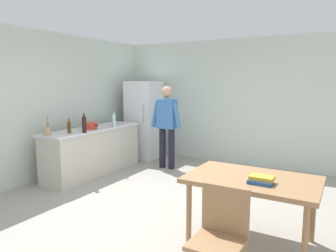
{
  "coord_description": "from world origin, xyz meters",
  "views": [
    {
      "loc": [
        2.27,
        -3.64,
        1.8
      ],
      "look_at": [
        -0.64,
        1.36,
        0.97
      ],
      "focal_mm": 33.46,
      "sensor_mm": 36.0,
      "label": 1
    }
  ],
  "objects_px": {
    "person": "(167,122)",
    "bottle_water_clear": "(114,121)",
    "refrigerator": "(144,120)",
    "bottle_wine_dark": "(84,124)",
    "utensil_jar": "(47,131)",
    "bottle_beer_brown": "(69,127)",
    "book_stack": "(261,180)",
    "cooking_pot": "(90,126)",
    "dining_table": "(252,184)",
    "chair": "(220,232)"
  },
  "relations": [
    {
      "from": "refrigerator",
      "to": "bottle_wine_dark",
      "type": "bearing_deg",
      "value": -85.85
    },
    {
      "from": "refrigerator",
      "to": "dining_table",
      "type": "relative_size",
      "value": 1.29
    },
    {
      "from": "bottle_water_clear",
      "to": "book_stack",
      "type": "bearing_deg",
      "value": -26.07
    },
    {
      "from": "person",
      "to": "bottle_water_clear",
      "type": "height_order",
      "value": "person"
    },
    {
      "from": "chair",
      "to": "bottle_wine_dark",
      "type": "xyz_separation_m",
      "value": [
        -3.15,
        1.6,
        0.51
      ]
    },
    {
      "from": "bottle_beer_brown",
      "to": "book_stack",
      "type": "relative_size",
      "value": 1.05
    },
    {
      "from": "dining_table",
      "to": "bottle_water_clear",
      "type": "distance_m",
      "value": 3.49
    },
    {
      "from": "refrigerator",
      "to": "bottle_wine_dark",
      "type": "height_order",
      "value": "refrigerator"
    },
    {
      "from": "refrigerator",
      "to": "bottle_water_clear",
      "type": "xyz_separation_m",
      "value": [
        0.14,
        -1.25,
        0.13
      ]
    },
    {
      "from": "refrigerator",
      "to": "bottle_water_clear",
      "type": "bearing_deg",
      "value": -83.41
    },
    {
      "from": "bottle_beer_brown",
      "to": "refrigerator",
      "type": "bearing_deg",
      "value": 88.85
    },
    {
      "from": "utensil_jar",
      "to": "person",
      "type": "bearing_deg",
      "value": 61.21
    },
    {
      "from": "dining_table",
      "to": "bottle_beer_brown",
      "type": "xyz_separation_m",
      "value": [
        -3.34,
        0.46,
        0.33
      ]
    },
    {
      "from": "bottle_wine_dark",
      "to": "dining_table",
      "type": "bearing_deg",
      "value": -11.39
    },
    {
      "from": "cooking_pot",
      "to": "book_stack",
      "type": "bearing_deg",
      "value": -18.3
    },
    {
      "from": "chair",
      "to": "bottle_beer_brown",
      "type": "xyz_separation_m",
      "value": [
        -3.34,
        1.43,
        0.47
      ]
    },
    {
      "from": "bottle_beer_brown",
      "to": "dining_table",
      "type": "bearing_deg",
      "value": -7.91
    },
    {
      "from": "utensil_jar",
      "to": "bottle_water_clear",
      "type": "relative_size",
      "value": 1.07
    },
    {
      "from": "chair",
      "to": "bottle_beer_brown",
      "type": "relative_size",
      "value": 3.5
    },
    {
      "from": "cooking_pot",
      "to": "book_stack",
      "type": "xyz_separation_m",
      "value": [
        3.51,
        -1.16,
        -0.17
      ]
    },
    {
      "from": "person",
      "to": "bottle_beer_brown",
      "type": "relative_size",
      "value": 6.54
    },
    {
      "from": "dining_table",
      "to": "bottle_wine_dark",
      "type": "height_order",
      "value": "bottle_wine_dark"
    },
    {
      "from": "dining_table",
      "to": "chair",
      "type": "bearing_deg",
      "value": -90.0
    },
    {
      "from": "bottle_water_clear",
      "to": "book_stack",
      "type": "distance_m",
      "value": 3.67
    },
    {
      "from": "dining_table",
      "to": "utensil_jar",
      "type": "distance_m",
      "value": 3.48
    },
    {
      "from": "bottle_beer_brown",
      "to": "book_stack",
      "type": "bearing_deg",
      "value": -10.17
    },
    {
      "from": "refrigerator",
      "to": "person",
      "type": "bearing_deg",
      "value": -30.23
    },
    {
      "from": "chair",
      "to": "bottle_wine_dark",
      "type": "relative_size",
      "value": 2.68
    },
    {
      "from": "refrigerator",
      "to": "chair",
      "type": "distance_m",
      "value": 4.95
    },
    {
      "from": "chair",
      "to": "bottle_wine_dark",
      "type": "bearing_deg",
      "value": 161.58
    },
    {
      "from": "refrigerator",
      "to": "bottle_beer_brown",
      "type": "xyz_separation_m",
      "value": [
        -0.04,
        -2.24,
        0.11
      ]
    },
    {
      "from": "dining_table",
      "to": "chair",
      "type": "distance_m",
      "value": 0.98
    },
    {
      "from": "bottle_wine_dark",
      "to": "bottle_beer_brown",
      "type": "bearing_deg",
      "value": -138.82
    },
    {
      "from": "refrigerator",
      "to": "cooking_pot",
      "type": "height_order",
      "value": "refrigerator"
    },
    {
      "from": "refrigerator",
      "to": "utensil_jar",
      "type": "xyz_separation_m",
      "value": [
        -0.17,
        -2.59,
        0.08
      ]
    },
    {
      "from": "utensil_jar",
      "to": "bottle_beer_brown",
      "type": "xyz_separation_m",
      "value": [
        0.12,
        0.35,
        0.03
      ]
    },
    {
      "from": "refrigerator",
      "to": "book_stack",
      "type": "height_order",
      "value": "refrigerator"
    },
    {
      "from": "bottle_beer_brown",
      "to": "person",
      "type": "bearing_deg",
      "value": 59.4
    },
    {
      "from": "bottle_beer_brown",
      "to": "bottle_water_clear",
      "type": "xyz_separation_m",
      "value": [
        0.19,
        0.98,
        0.02
      ]
    },
    {
      "from": "bottle_wine_dark",
      "to": "book_stack",
      "type": "relative_size",
      "value": 1.37
    },
    {
      "from": "dining_table",
      "to": "bottle_wine_dark",
      "type": "bearing_deg",
      "value": 168.61
    },
    {
      "from": "chair",
      "to": "book_stack",
      "type": "bearing_deg",
      "value": 89.3
    },
    {
      "from": "book_stack",
      "to": "bottle_water_clear",
      "type": "bearing_deg",
      "value": 153.93
    },
    {
      "from": "refrigerator",
      "to": "bottle_water_clear",
      "type": "height_order",
      "value": "refrigerator"
    },
    {
      "from": "bottle_wine_dark",
      "to": "refrigerator",
      "type": "bearing_deg",
      "value": 94.15
    },
    {
      "from": "utensil_jar",
      "to": "bottle_water_clear",
      "type": "distance_m",
      "value": 1.38
    },
    {
      "from": "utensil_jar",
      "to": "refrigerator",
      "type": "bearing_deg",
      "value": 86.27
    },
    {
      "from": "dining_table",
      "to": "cooking_pot",
      "type": "distance_m",
      "value": 3.53
    },
    {
      "from": "person",
      "to": "utensil_jar",
      "type": "distance_m",
      "value": 2.32
    },
    {
      "from": "refrigerator",
      "to": "bottle_wine_dark",
      "type": "distance_m",
      "value": 2.08
    }
  ]
}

